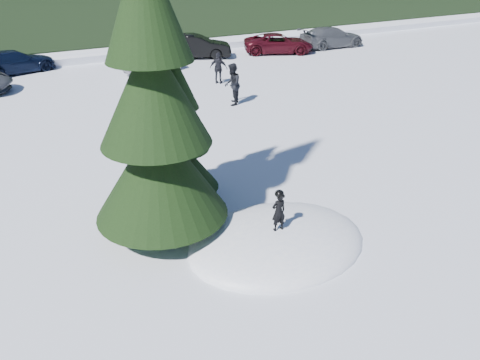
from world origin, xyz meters
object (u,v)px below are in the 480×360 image
adult_1 (219,68)px  car_6 (279,43)px  child_skier (279,212)px  car_7 (332,37)px  car_3 (14,62)px  spruce_tall (154,105)px  adult_0 (232,84)px  car_5 (196,46)px  car_4 (154,62)px  spruce_short (176,130)px

adult_1 → car_6: bearing=-105.2°
adult_1 → car_6: size_ratio=0.34×
child_skier → car_7: bearing=-128.6°
car_3 → car_6: car_6 is taller
child_skier → car_3: 21.94m
child_skier → car_7: 25.52m
spruce_tall → child_skier: bearing=-41.9°
adult_0 → car_3: 13.72m
car_5 → car_7: 10.00m
car_3 → child_skier: bearing=172.4°
spruce_tall → car_6: size_ratio=1.85×
car_7 → car_3: bearing=84.7°
spruce_tall → car_6: (14.69, 17.23, -2.67)m
spruce_tall → child_skier: size_ratio=8.82×
car_4 → car_6: 9.25m
adult_1 → car_7: 12.49m
car_4 → car_5: (3.70, 2.42, 0.12)m
adult_0 → car_5: size_ratio=0.42×
spruce_tall → car_7: bearing=41.9°
spruce_short → car_3: bearing=97.6°
child_skier → car_6: child_skier is taller
child_skier → spruce_tall: bearing=-38.7°
spruce_tall → adult_1: 14.60m
adult_1 → car_6: adult_1 is taller
spruce_short → car_5: 19.03m
car_6 → car_7: (4.43, -0.10, 0.06)m
spruce_tall → adult_0: (6.52, 8.56, -2.39)m
adult_0 → adult_1: size_ratio=1.17×
car_7 → adult_0: bearing=126.1°
car_6 → spruce_short: bearing=164.0°
car_3 → car_5: car_5 is taller
spruce_short → child_skier: size_ratio=5.50×
adult_0 → adult_1: (1.13, 3.61, -0.13)m
adult_0 → spruce_short: bearing=-4.2°
car_6 → car_7: size_ratio=0.95×
spruce_short → car_7: bearing=41.0°
adult_1 → spruce_tall: bearing=96.9°
spruce_tall → car_5: size_ratio=1.93×
child_skier → car_4: (3.38, 18.00, -0.35)m
spruce_tall → car_4: spruce_tall is taller
car_6 → adult_0: bearing=161.6°
adult_0 → car_3: (-7.96, 11.18, -0.29)m
child_skier → car_7: child_skier is taller
spruce_tall → adult_1: spruce_tall is taller
child_skier → car_6: bearing=-120.1°
child_skier → car_7: (16.98, 19.04, -0.26)m
adult_1 → car_4: 4.46m
adult_1 → car_7: size_ratio=0.33×
spruce_tall → car_7: 25.80m
child_skier → car_3: child_skier is taller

